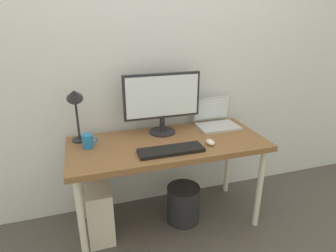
# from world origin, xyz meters

# --- Properties ---
(ground_plane) EXTENTS (6.00, 6.00, 0.00)m
(ground_plane) POSITION_xyz_m (0.00, 0.00, 0.00)
(ground_plane) COLOR #4C4742
(back_wall) EXTENTS (4.40, 0.04, 2.60)m
(back_wall) POSITION_xyz_m (0.00, 0.37, 1.30)
(back_wall) COLOR silver
(back_wall) RESTS_ON ground_plane
(desk) EXTENTS (1.41, 0.61, 0.70)m
(desk) POSITION_xyz_m (0.00, 0.00, 0.64)
(desk) COLOR brown
(desk) RESTS_ON ground_plane
(monitor) EXTENTS (0.58, 0.20, 0.46)m
(monitor) POSITION_xyz_m (0.01, 0.17, 0.97)
(monitor) COLOR #232328
(monitor) RESTS_ON desk
(laptop) EXTENTS (0.32, 0.26, 0.23)m
(laptop) POSITION_xyz_m (0.47, 0.19, 0.76)
(laptop) COLOR #B2B2B7
(laptop) RESTS_ON desk
(desk_lamp) EXTENTS (0.11, 0.16, 0.42)m
(desk_lamp) POSITION_xyz_m (-0.61, 0.17, 1.00)
(desk_lamp) COLOR #232328
(desk_lamp) RESTS_ON desk
(keyboard) EXTENTS (0.44, 0.14, 0.02)m
(keyboard) POSITION_xyz_m (-0.03, -0.17, 0.71)
(keyboard) COLOR black
(keyboard) RESTS_ON desk
(mouse) EXTENTS (0.06, 0.09, 0.03)m
(mouse) POSITION_xyz_m (0.27, -0.13, 0.72)
(mouse) COLOR silver
(mouse) RESTS_ON desk
(coffee_mug) EXTENTS (0.11, 0.07, 0.09)m
(coffee_mug) POSITION_xyz_m (-0.55, 0.07, 0.75)
(coffee_mug) COLOR #1E72BF
(coffee_mug) RESTS_ON desk
(computer_tower) EXTENTS (0.18, 0.36, 0.42)m
(computer_tower) POSITION_xyz_m (-0.53, 0.03, 0.21)
(computer_tower) COLOR silver
(computer_tower) RESTS_ON ground_plane
(wastebasket) EXTENTS (0.26, 0.26, 0.30)m
(wastebasket) POSITION_xyz_m (0.12, -0.02, 0.15)
(wastebasket) COLOR #232328
(wastebasket) RESTS_ON ground_plane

